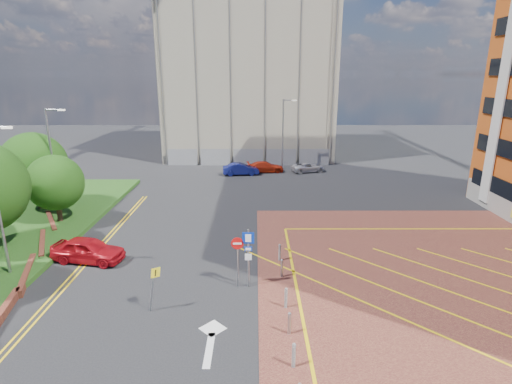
{
  "coord_description": "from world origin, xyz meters",
  "views": [
    {
      "loc": [
        0.86,
        -17.59,
        10.64
      ],
      "look_at": [
        0.9,
        2.76,
        4.63
      ],
      "focal_mm": 28.0,
      "sensor_mm": 36.0,
      "label": 1
    }
  ],
  "objects_px": {
    "car_red_back": "(265,167)",
    "tree_d": "(34,164)",
    "lamp_back": "(284,132)",
    "warning_sign": "(154,284)",
    "sign_cluster": "(244,252)",
    "car_silver_back": "(308,167)",
    "lamp_left_far": "(53,157)",
    "tree_c": "(55,183)",
    "car_red_left": "(88,250)",
    "car_blue_back": "(241,169)"
  },
  "relations": [
    {
      "from": "car_red_back",
      "to": "tree_d",
      "type": "bearing_deg",
      "value": 118.04
    },
    {
      "from": "tree_d",
      "to": "lamp_back",
      "type": "xyz_separation_m",
      "value": [
        20.58,
        15.0,
        0.49
      ]
    },
    {
      "from": "warning_sign",
      "to": "car_red_back",
      "type": "relative_size",
      "value": 0.54
    },
    {
      "from": "tree_d",
      "to": "sign_cluster",
      "type": "distance_m",
      "value": 20.74
    },
    {
      "from": "lamp_back",
      "to": "car_silver_back",
      "type": "bearing_deg",
      "value": -28.44
    },
    {
      "from": "lamp_left_far",
      "to": "sign_cluster",
      "type": "distance_m",
      "value": 18.58
    },
    {
      "from": "tree_c",
      "to": "car_red_left",
      "type": "distance_m",
      "value": 7.92
    },
    {
      "from": "tree_c",
      "to": "lamp_left_far",
      "type": "xyz_separation_m",
      "value": [
        -0.92,
        2.0,
        1.47
      ]
    },
    {
      "from": "tree_c",
      "to": "car_blue_back",
      "type": "height_order",
      "value": "tree_c"
    },
    {
      "from": "car_red_left",
      "to": "car_red_back",
      "type": "bearing_deg",
      "value": -15.52
    },
    {
      "from": "tree_c",
      "to": "tree_d",
      "type": "height_order",
      "value": "tree_d"
    },
    {
      "from": "lamp_left_far",
      "to": "lamp_back",
      "type": "relative_size",
      "value": 1.0
    },
    {
      "from": "lamp_left_far",
      "to": "lamp_back",
      "type": "bearing_deg",
      "value": 40.86
    },
    {
      "from": "car_red_back",
      "to": "car_silver_back",
      "type": "relative_size",
      "value": 1.08
    },
    {
      "from": "lamp_left_far",
      "to": "car_red_left",
      "type": "relative_size",
      "value": 1.88
    },
    {
      "from": "lamp_left_far",
      "to": "warning_sign",
      "type": "xyz_separation_m",
      "value": [
        10.61,
        -13.25,
        -3.23
      ]
    },
    {
      "from": "lamp_left_far",
      "to": "warning_sign",
      "type": "bearing_deg",
      "value": -51.33
    },
    {
      "from": "tree_d",
      "to": "warning_sign",
      "type": "bearing_deg",
      "value": -48.32
    },
    {
      "from": "tree_d",
      "to": "sign_cluster",
      "type": "xyz_separation_m",
      "value": [
        16.8,
        -12.02,
        -1.92
      ]
    },
    {
      "from": "tree_c",
      "to": "sign_cluster",
      "type": "bearing_deg",
      "value": -33.16
    },
    {
      "from": "sign_cluster",
      "to": "car_blue_back",
      "type": "relative_size",
      "value": 0.81
    },
    {
      "from": "car_red_back",
      "to": "car_silver_back",
      "type": "bearing_deg",
      "value": -97.01
    },
    {
      "from": "tree_c",
      "to": "car_silver_back",
      "type": "bearing_deg",
      "value": 39.08
    },
    {
      "from": "warning_sign",
      "to": "car_red_left",
      "type": "distance_m",
      "value": 7.39
    },
    {
      "from": "car_silver_back",
      "to": "tree_d",
      "type": "bearing_deg",
      "value": 103.1
    },
    {
      "from": "car_blue_back",
      "to": "car_silver_back",
      "type": "relative_size",
      "value": 1.03
    },
    {
      "from": "sign_cluster",
      "to": "tree_c",
      "type": "bearing_deg",
      "value": 146.84
    },
    {
      "from": "tree_d",
      "to": "car_blue_back",
      "type": "distance_m",
      "value": 20.15
    },
    {
      "from": "warning_sign",
      "to": "tree_d",
      "type": "bearing_deg",
      "value": 131.68
    },
    {
      "from": "sign_cluster",
      "to": "warning_sign",
      "type": "bearing_deg",
      "value": -151.45
    },
    {
      "from": "car_red_left",
      "to": "car_blue_back",
      "type": "height_order",
      "value": "car_red_left"
    },
    {
      "from": "lamp_left_far",
      "to": "car_red_left",
      "type": "distance_m",
      "value": 10.46
    },
    {
      "from": "warning_sign",
      "to": "car_blue_back",
      "type": "distance_m",
      "value": 26.57
    },
    {
      "from": "tree_c",
      "to": "lamp_left_far",
      "type": "distance_m",
      "value": 2.65
    },
    {
      "from": "warning_sign",
      "to": "car_silver_back",
      "type": "xyz_separation_m",
      "value": [
        10.64,
        27.76,
        -0.9
      ]
    },
    {
      "from": "sign_cluster",
      "to": "warning_sign",
      "type": "xyz_separation_m",
      "value": [
        -4.11,
        -2.24,
        -0.52
      ]
    },
    {
      "from": "tree_c",
      "to": "car_silver_back",
      "type": "relative_size",
      "value": 1.28
    },
    {
      "from": "tree_d",
      "to": "warning_sign",
      "type": "height_order",
      "value": "tree_d"
    },
    {
      "from": "lamp_left_far",
      "to": "car_red_left",
      "type": "height_order",
      "value": "lamp_left_far"
    },
    {
      "from": "lamp_back",
      "to": "tree_c",
      "type": "bearing_deg",
      "value": -134.32
    },
    {
      "from": "car_red_left",
      "to": "lamp_back",
      "type": "bearing_deg",
      "value": -18.03
    },
    {
      "from": "lamp_back",
      "to": "car_red_left",
      "type": "bearing_deg",
      "value": -118.56
    },
    {
      "from": "car_blue_back",
      "to": "car_red_back",
      "type": "distance_m",
      "value": 3.01
    },
    {
      "from": "tree_d",
      "to": "warning_sign",
      "type": "distance_m",
      "value": 19.24
    },
    {
      "from": "tree_d",
      "to": "lamp_left_far",
      "type": "bearing_deg",
      "value": -25.68
    },
    {
      "from": "tree_c",
      "to": "car_silver_back",
      "type": "xyz_separation_m",
      "value": [
        20.33,
        16.51,
        -2.66
      ]
    },
    {
      "from": "lamp_back",
      "to": "warning_sign",
      "type": "xyz_separation_m",
      "value": [
        -7.89,
        -29.25,
        -2.93
      ]
    },
    {
      "from": "lamp_back",
      "to": "car_blue_back",
      "type": "height_order",
      "value": "lamp_back"
    },
    {
      "from": "sign_cluster",
      "to": "car_silver_back",
      "type": "xyz_separation_m",
      "value": [
        6.53,
        25.53,
        -1.42
      ]
    },
    {
      "from": "lamp_left_far",
      "to": "warning_sign",
      "type": "height_order",
      "value": "lamp_left_far"
    }
  ]
}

